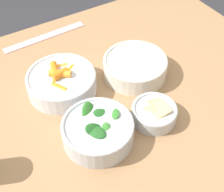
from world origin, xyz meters
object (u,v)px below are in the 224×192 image
object	(u,v)px
bowl_carrots	(62,82)
bowl_cookies	(153,113)
bowl_greens	(98,130)
ruler	(45,37)
bowl_beans_hotdog	(135,67)

from	to	relation	value
bowl_carrots	bowl_cookies	distance (m)	0.27
bowl_cookies	bowl_carrots	bearing A→B (deg)	125.55
bowl_greens	ruler	bearing A→B (deg)	83.78
bowl_carrots	bowl_cookies	size ratio (longest dim) A/B	1.64
bowl_greens	bowl_cookies	xyz separation A→B (m)	(0.15, -0.02, -0.01)
bowl_greens	bowl_cookies	distance (m)	0.15
bowl_beans_hotdog	ruler	bearing A→B (deg)	116.91
bowl_beans_hotdog	bowl_cookies	world-z (taller)	bowl_beans_hotdog
bowl_greens	bowl_beans_hotdog	distance (m)	0.26
bowl_carrots	ruler	bearing A→B (deg)	78.23
bowl_beans_hotdog	bowl_cookies	distance (m)	0.18
bowl_beans_hotdog	ruler	size ratio (longest dim) A/B	0.64
ruler	bowl_carrots	bearing A→B (deg)	-101.77
bowl_carrots	ruler	distance (m)	0.27
bowl_carrots	ruler	size ratio (longest dim) A/B	0.66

